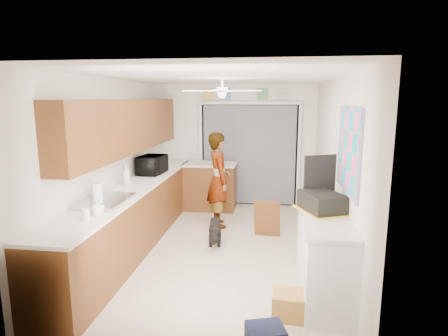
{
  "coord_description": "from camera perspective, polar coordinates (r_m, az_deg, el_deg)",
  "views": [
    {
      "loc": [
        0.76,
        -5.25,
        2.22
      ],
      "look_at": [
        0.0,
        0.4,
        1.15
      ],
      "focal_mm": 30.0,
      "sensor_mm": 36.0,
      "label": 1
    }
  ],
  "objects": [
    {
      "name": "floor",
      "position": [
        5.75,
        -0.55,
        -12.08
      ],
      "size": [
        5.0,
        5.0,
        0.0
      ],
      "primitive_type": "plane",
      "color": "#BEB299",
      "rests_on": "ground"
    },
    {
      "name": "ceiling",
      "position": [
        5.31,
        -0.6,
        13.66
      ],
      "size": [
        5.0,
        5.0,
        0.0
      ],
      "primitive_type": "plane",
      "rotation": [
        3.14,
        0.0,
        0.0
      ],
      "color": "white",
      "rests_on": "ground"
    },
    {
      "name": "wall_back",
      "position": [
        7.85,
        2.06,
        3.51
      ],
      "size": [
        3.2,
        0.0,
        3.2
      ],
      "primitive_type": "plane",
      "rotation": [
        1.57,
        0.0,
        0.0
      ],
      "color": "white",
      "rests_on": "ground"
    },
    {
      "name": "wall_front",
      "position": [
        3.01,
        -7.49,
        -8.21
      ],
      "size": [
        3.2,
        0.0,
        3.2
      ],
      "primitive_type": "plane",
      "rotation": [
        -1.57,
        0.0,
        0.0
      ],
      "color": "white",
      "rests_on": "ground"
    },
    {
      "name": "wall_left",
      "position": [
        5.84,
        -16.31,
        0.64
      ],
      "size": [
        0.0,
        5.0,
        5.0
      ],
      "primitive_type": "plane",
      "rotation": [
        1.57,
        0.0,
        1.57
      ],
      "color": "white",
      "rests_on": "ground"
    },
    {
      "name": "wall_right",
      "position": [
        5.4,
        16.48,
        -0.15
      ],
      "size": [
        0.0,
        5.0,
        5.0
      ],
      "primitive_type": "plane",
      "rotation": [
        1.57,
        0.0,
        -1.57
      ],
      "color": "white",
      "rests_on": "ground"
    },
    {
      "name": "left_base_cabinets",
      "position": [
        5.91,
        -13.23,
        -7.09
      ],
      "size": [
        0.6,
        4.8,
        0.9
      ],
      "primitive_type": "cube",
      "color": "brown",
      "rests_on": "floor"
    },
    {
      "name": "left_countertop",
      "position": [
        5.78,
        -13.33,
        -2.65
      ],
      "size": [
        0.62,
        4.8,
        0.04
      ],
      "primitive_type": "cube",
      "color": "white",
      "rests_on": "left_base_cabinets"
    },
    {
      "name": "upper_cabinets",
      "position": [
        5.89,
        -14.37,
        6.22
      ],
      "size": [
        0.32,
        4.0,
        0.8
      ],
      "primitive_type": "cube",
      "color": "brown",
      "rests_on": "wall_left"
    },
    {
      "name": "sink_basin",
      "position": [
        4.88,
        -17.53,
        -4.87
      ],
      "size": [
        0.5,
        0.76,
        0.06
      ],
      "primitive_type": "cube",
      "color": "silver",
      "rests_on": "left_countertop"
    },
    {
      "name": "faucet",
      "position": [
        4.94,
        -19.59,
        -3.68
      ],
      "size": [
        0.03,
        0.03,
        0.22
      ],
      "primitive_type": "cylinder",
      "color": "silver",
      "rests_on": "left_countertop"
    },
    {
      "name": "peninsula_base",
      "position": [
        7.57,
        -2.13,
        -2.91
      ],
      "size": [
        1.0,
        0.6,
        0.9
      ],
      "primitive_type": "cube",
      "color": "brown",
      "rests_on": "floor"
    },
    {
      "name": "peninsula_top",
      "position": [
        7.47,
        -2.16,
        0.6
      ],
      "size": [
        1.04,
        0.64,
        0.04
      ],
      "primitive_type": "cube",
      "color": "white",
      "rests_on": "peninsula_base"
    },
    {
      "name": "back_opening_recess",
      "position": [
        7.82,
        3.85,
        2.0
      ],
      "size": [
        2.0,
        0.06,
        2.1
      ],
      "primitive_type": "cube",
      "color": "black",
      "rests_on": "wall_back"
    },
    {
      "name": "curtain_panel",
      "position": [
        7.78,
        3.83,
        1.95
      ],
      "size": [
        1.9,
        0.03,
        2.05
      ],
      "primitive_type": "cube",
      "color": "slate",
      "rests_on": "wall_back"
    },
    {
      "name": "door_trim_left",
      "position": [
        7.93,
        -3.54,
        2.11
      ],
      "size": [
        0.06,
        0.04,
        2.1
      ],
      "primitive_type": "cube",
      "color": "white",
      "rests_on": "wall_back"
    },
    {
      "name": "door_trim_right",
      "position": [
        7.79,
        11.34,
        1.78
      ],
      "size": [
        0.06,
        0.04,
        2.1
      ],
      "primitive_type": "cube",
      "color": "white",
      "rests_on": "wall_back"
    },
    {
      "name": "door_trim_head",
      "position": [
        7.71,
        3.94,
        9.86
      ],
      "size": [
        2.1,
        0.04,
        0.06
      ],
      "primitive_type": "cube",
      "color": "white",
      "rests_on": "wall_back"
    },
    {
      "name": "header_frame_0",
      "position": [
        7.84,
        -2.36,
        11.2
      ],
      "size": [
        0.22,
        0.02,
        0.22
      ],
      "primitive_type": "cube",
      "color": "#EDBA4F",
      "rests_on": "wall_back"
    },
    {
      "name": "header_frame_1",
      "position": [
        7.79,
        0.22,
        11.21
      ],
      "size": [
        0.22,
        0.02,
        0.22
      ],
      "primitive_type": "cube",
      "color": "#4589B8",
      "rests_on": "wall_back"
    },
    {
      "name": "header_frame_3",
      "position": [
        7.72,
        5.85,
        11.16
      ],
      "size": [
        0.22,
        0.02,
        0.22
      ],
      "primitive_type": "cube",
      "color": "#5EA469",
      "rests_on": "wall_back"
    },
    {
      "name": "header_frame_4",
      "position": [
        7.72,
        8.88,
        11.09
      ],
      "size": [
        0.22,
        0.02,
        0.22
      ],
      "primitive_type": "cube",
      "color": "beige",
      "rests_on": "wall_back"
    },
    {
      "name": "route66_sign",
      "position": [
        7.91,
        -4.91,
        11.16
      ],
      "size": [
        0.22,
        0.02,
        0.26
      ],
      "primitive_type": "cube",
      "color": "silver",
      "rests_on": "wall_back"
    },
    {
      "name": "right_counter_base",
      "position": [
        4.46,
        15.01,
        -13.14
      ],
      "size": [
        0.5,
        1.4,
        0.9
      ],
      "primitive_type": "cube",
      "color": "white",
      "rests_on": "floor"
    },
    {
      "name": "right_counter_top",
      "position": [
        4.29,
        15.17,
        -7.37
      ],
      "size": [
        0.54,
        1.44,
        0.04
      ],
      "primitive_type": "cube",
      "color": "white",
      "rests_on": "right_counter_base"
    },
    {
      "name": "abstract_painting",
      "position": [
        4.36,
        18.43,
        2.59
      ],
      "size": [
        0.03,
        1.15,
        0.95
      ],
      "primitive_type": "cube",
      "color": "#F65A99",
      "rests_on": "wall_right"
    },
    {
      "name": "ceiling_fan",
      "position": [
        5.5,
        -0.29,
        11.68
      ],
      "size": [
        1.14,
        1.14,
        0.24
      ],
      "primitive_type": "cube",
      "color": "white",
      "rests_on": "ceiling"
    },
    {
      "name": "microwave",
      "position": [
        6.51,
        -10.91,
        0.48
      ],
      "size": [
        0.43,
        0.59,
        0.31
      ],
      "primitive_type": "imported",
      "rotation": [
        0.0,
        0.0,
        1.49
      ],
      "color": "black",
      "rests_on": "left_countertop"
    },
    {
      "name": "soap_bottle",
      "position": [
        5.82,
        -14.66,
        -0.91
      ],
      "size": [
        0.13,
        0.13,
        0.3
      ],
      "primitive_type": "imported",
      "rotation": [
        0.0,
        0.0,
        -0.13
      ],
      "color": "silver",
      "rests_on": "left_countertop"
    },
    {
      "name": "cup",
      "position": [
        4.42,
        -18.66,
        -5.99
      ],
      "size": [
        0.18,
        0.18,
        0.11
      ],
      "primitive_type": "imported",
      "rotation": [
        0.0,
        0.0,
        0.35
      ],
      "color": "white",
      "rests_on": "left_countertop"
    },
    {
      "name": "jar_a",
      "position": [
        4.39,
        -18.79,
        -6.04
      ],
      "size": [
        0.11,
        0.11,
        0.13
      ],
      "primitive_type": "cylinder",
      "rotation": [
        0.0,
        0.0,
        0.28
      ],
      "color": "silver",
      "rests_on": "left_countertop"
    },
    {
      "name": "jar_b",
      "position": [
        4.26,
        -20.34,
        -6.62
      ],
      "size": [
        0.11,
        0.11,
        0.13
      ],
      "primitive_type": "cylinder",
      "rotation": [
        0.0,
        0.0,
        -0.33
      ],
      "color": "silver",
      "rests_on": "left_countertop"
    },
    {
      "name": "paper_towel_roll",
      "position": [
        4.83,
        -18.73,
        -3.69
      ],
      "size": [
        0.14,
        0.14,
        0.26
      ],
      "primitive_type": "cylinder",
      "rotation": [
        0.0,
        0.0,
        -0.14
      ],
      "color": "white",
      "rests_on": "left_countertop"
    },
    {
      "name": "suitcase",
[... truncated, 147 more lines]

